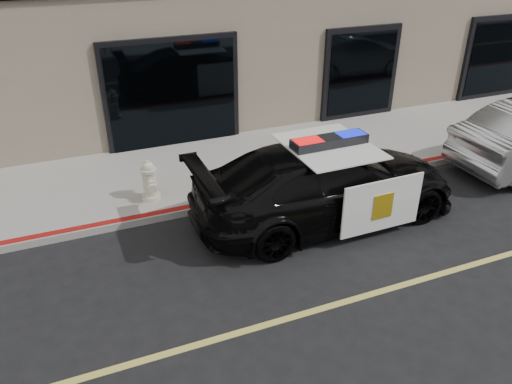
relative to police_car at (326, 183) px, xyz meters
name	(u,v)px	position (x,y,z in m)	size (l,w,h in m)	color
ground	(347,301)	(-0.90, -2.39, -0.79)	(120.00, 120.00, 0.00)	black
sidewalk_n	(234,165)	(-0.90, 2.86, -0.72)	(60.00, 3.50, 0.15)	gray
police_car	(326,183)	(0.00, 0.00, 0.00)	(2.54, 5.44, 1.76)	black
fire_hydrant	(150,181)	(-3.13, 1.82, -0.23)	(0.39, 0.54, 0.87)	beige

